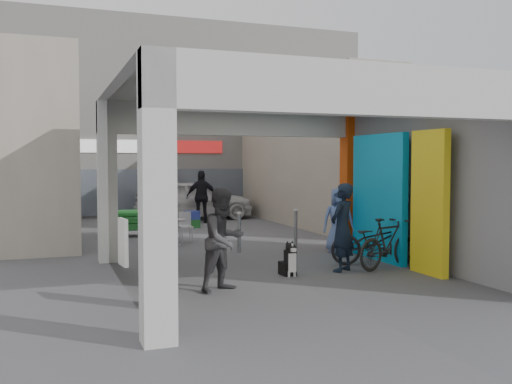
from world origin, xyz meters
name	(u,v)px	position (x,y,z in m)	size (l,w,h in m)	color
ground	(269,269)	(0.00, 0.00, 0.00)	(90.00, 90.00, 0.00)	#515155
arcade_canopy	(311,156)	(0.54, -0.82, 2.30)	(6.40, 6.45, 6.40)	beige
far_building	(151,120)	(0.00, 13.99, 3.99)	(18.00, 4.08, 8.00)	silver
plaza_bldg_left	(37,151)	(-4.50, 7.50, 2.50)	(2.00, 9.00, 5.00)	#AFA591
plaza_bldg_right	(310,153)	(4.50, 7.50, 2.50)	(2.00, 9.00, 5.00)	#AFA591
bollard_left	(167,237)	(-1.66, 2.22, 0.45)	(0.09, 0.09, 0.89)	gray
bollard_center	(239,233)	(0.10, 2.22, 0.48)	(0.09, 0.09, 0.96)	gray
bollard_right	(296,229)	(1.65, 2.36, 0.49)	(0.09, 0.09, 0.98)	gray
advert_board_near	(154,274)	(-2.75, -2.25, 0.51)	(0.21, 0.55, 1.00)	white
advert_board_far	(123,242)	(-2.75, 1.40, 0.51)	(0.16, 0.56, 1.00)	white
cafe_set	(167,233)	(-1.26, 4.21, 0.29)	(1.36, 1.10, 0.82)	#B6B5BB
produce_stand	(124,226)	(-2.15, 6.18, 0.30)	(1.16, 0.63, 0.76)	black
crate_stack	(192,219)	(0.27, 7.70, 0.28)	(0.51, 0.44, 0.56)	#18551E
border_collie	(289,262)	(0.11, -0.78, 0.27)	(0.25, 0.50, 0.68)	black
man_with_dog	(342,227)	(1.27, -0.74, 0.88)	(0.64, 0.42, 1.76)	black
man_back_turned	(224,239)	(-1.43, -1.55, 0.87)	(0.85, 0.66, 1.74)	#3B3B3D
man_elderly	(338,220)	(2.33, 1.37, 0.78)	(0.77, 0.50, 1.57)	#5D77B5
man_crates	(202,197)	(0.95, 8.99, 0.94)	(1.10, 0.46, 1.88)	black
bicycle_front	(375,241)	(2.30, -0.31, 0.50)	(0.67, 1.91, 1.01)	black
bicycle_rear	(388,243)	(2.30, -0.80, 0.53)	(0.49, 1.75, 1.05)	black
white_van	(194,199)	(1.04, 10.46, 0.76)	(1.79, 4.45, 1.52)	silver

